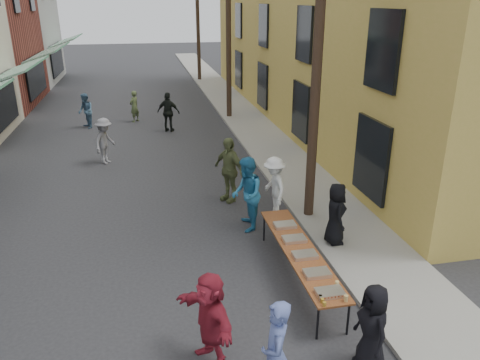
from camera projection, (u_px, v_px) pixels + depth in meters
name	position (u px, v px, depth m)	size (l,w,h in m)	color
ground	(159.00, 298.00, 9.58)	(120.00, 120.00, 0.00)	#28282B
sidewalk	(242.00, 116.00, 24.20)	(2.20, 60.00, 0.10)	gray
building_ochre	(370.00, 15.00, 22.67)	(10.00, 28.00, 10.00)	gold
utility_pole_near	(318.00, 52.00, 11.51)	(0.26, 0.26, 9.00)	#2D2116
utility_pole_mid	(228.00, 26.00, 22.46)	(0.26, 0.26, 9.00)	#2D2116
utility_pole_far	(198.00, 17.00, 33.40)	(0.26, 0.26, 9.00)	#2D2116
serving_table	(300.00, 251.00, 9.93)	(0.70, 4.00, 0.75)	maroon
catering_tray_sausage	(330.00, 293.00, 8.40)	(0.50, 0.33, 0.08)	maroon
catering_tray_foil_b	(317.00, 273.00, 8.99)	(0.50, 0.33, 0.08)	#B2B2B7
catering_tray_buns	(305.00, 255.00, 9.63)	(0.50, 0.33, 0.08)	tan
catering_tray_foil_d	(294.00, 239.00, 10.27)	(0.50, 0.33, 0.08)	#B2B2B7
catering_tray_buns_end	(285.00, 225.00, 10.91)	(0.50, 0.33, 0.08)	tan
condiment_jar_a	(324.00, 304.00, 8.08)	(0.07, 0.07, 0.08)	#A57F26
condiment_jar_b	(322.00, 301.00, 8.17)	(0.07, 0.07, 0.08)	#A57F26
condiment_jar_c	(320.00, 297.00, 8.27)	(0.07, 0.07, 0.08)	#A57F26
cup_stack	(346.00, 298.00, 8.20)	(0.08, 0.08, 0.12)	tan
guest_front_a	(372.00, 328.00, 7.53)	(0.75, 0.49, 1.54)	black
guest_front_b	(276.00, 355.00, 6.79)	(0.65, 0.42, 1.77)	#5768A8
guest_front_c	(247.00, 194.00, 12.11)	(0.96, 0.75, 1.98)	teal
guest_front_d	(274.00, 187.00, 12.91)	(1.11, 0.64, 1.72)	white
guest_front_e	(229.00, 170.00, 13.87)	(1.16, 0.48, 1.97)	#636E3F
guest_queue_back	(210.00, 318.00, 7.65)	(1.54, 0.49, 1.67)	maroon
server	(336.00, 214.00, 11.29)	(0.76, 0.49, 1.55)	black
passerby_left	(105.00, 141.00, 17.12)	(1.10, 0.63, 1.71)	gray
passerby_mid	(168.00, 112.00, 21.28)	(1.05, 0.44, 1.80)	black
passerby_right	(134.00, 106.00, 23.04)	(0.56, 0.37, 1.54)	#506138
passerby_far	(86.00, 111.00, 21.89)	(0.79, 0.62, 1.63)	#496E8E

